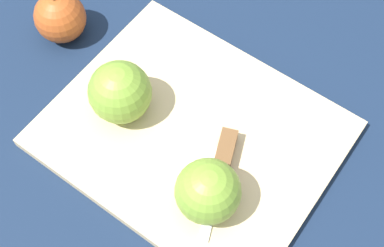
{
  "coord_description": "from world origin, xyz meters",
  "views": [
    {
      "loc": [
        0.2,
        -0.27,
        0.64
      ],
      "look_at": [
        0.0,
        0.0,
        0.04
      ],
      "focal_mm": 50.0,
      "sensor_mm": 36.0,
      "label": 1
    }
  ],
  "objects_px": {
    "apple_half_right": "(208,191)",
    "knife": "(223,160)",
    "apple_whole": "(60,17)",
    "apple_half_left": "(120,92)"
  },
  "relations": [
    {
      "from": "apple_half_left",
      "to": "knife",
      "type": "height_order",
      "value": "apple_half_left"
    },
    {
      "from": "apple_half_right",
      "to": "knife",
      "type": "distance_m",
      "value": 0.07
    },
    {
      "from": "apple_half_left",
      "to": "apple_half_right",
      "type": "bearing_deg",
      "value": -119.1
    },
    {
      "from": "apple_half_right",
      "to": "knife",
      "type": "height_order",
      "value": "apple_half_right"
    },
    {
      "from": "apple_whole",
      "to": "knife",
      "type": "bearing_deg",
      "value": -7.17
    },
    {
      "from": "knife",
      "to": "apple_whole",
      "type": "bearing_deg",
      "value": -119.38
    },
    {
      "from": "apple_half_left",
      "to": "knife",
      "type": "bearing_deg",
      "value": -99.96
    },
    {
      "from": "apple_half_left",
      "to": "apple_whole",
      "type": "distance_m",
      "value": 0.17
    },
    {
      "from": "knife",
      "to": "apple_whole",
      "type": "distance_m",
      "value": 0.32
    },
    {
      "from": "apple_half_left",
      "to": "apple_half_right",
      "type": "height_order",
      "value": "apple_half_left"
    }
  ]
}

